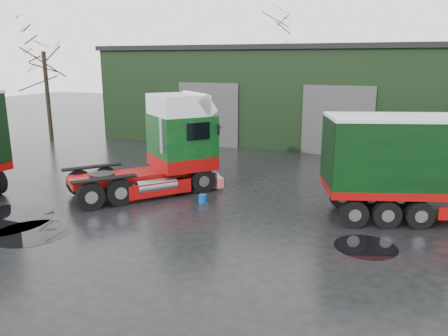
% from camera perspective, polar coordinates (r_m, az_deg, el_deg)
% --- Properties ---
extents(ground, '(100.00, 100.00, 0.00)m').
position_cam_1_polar(ground, '(13.61, -1.90, -9.38)').
color(ground, black).
extents(warehouse, '(32.40, 12.40, 6.30)m').
position_cam_1_polar(warehouse, '(31.70, 16.06, 9.37)').
color(warehouse, black).
rests_on(warehouse, ground).
extents(hero_tractor, '(6.35, 6.78, 4.06)m').
position_cam_1_polar(hero_tractor, '(17.95, -10.95, 2.91)').
color(hero_tractor, '#093510').
rests_on(hero_tractor, ground).
extents(wash_bucket, '(0.43, 0.43, 0.31)m').
position_cam_1_polar(wash_bucket, '(16.99, -2.83, -4.02)').
color(wash_bucket, '#063994').
rests_on(wash_bucket, ground).
extents(tree_left, '(4.40, 4.40, 8.50)m').
position_cam_1_polar(tree_left, '(32.15, -22.25, 10.90)').
color(tree_left, black).
rests_on(tree_left, ground).
extents(tree_back_a, '(4.40, 4.40, 9.50)m').
position_cam_1_polar(tree_back_a, '(42.91, 6.61, 12.99)').
color(tree_back_a, black).
rests_on(tree_back_a, ground).
extents(puddle_0, '(2.38, 2.38, 0.01)m').
position_cam_1_polar(puddle_0, '(15.40, -23.92, -7.77)').
color(puddle_0, black).
rests_on(puddle_0, ground).
extents(puddle_1, '(1.85, 1.85, 0.01)m').
position_cam_1_polar(puddle_1, '(13.79, 18.02, -9.76)').
color(puddle_1, black).
rests_on(puddle_1, ground).
extents(puddle_2, '(3.38, 3.38, 0.01)m').
position_cam_1_polar(puddle_2, '(17.08, -26.96, -6.01)').
color(puddle_2, black).
rests_on(puddle_2, ground).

